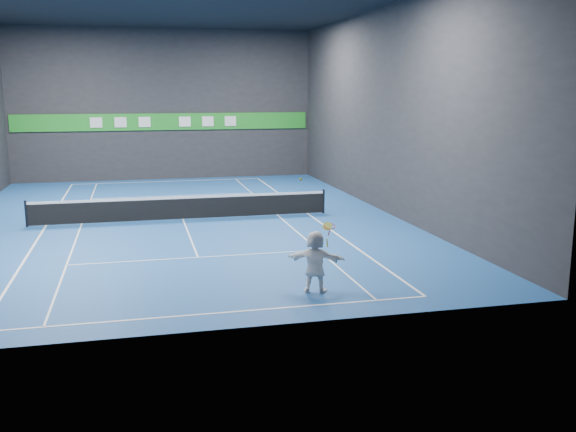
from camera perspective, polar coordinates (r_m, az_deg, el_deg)
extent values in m
plane|color=#1A4A8F|center=(27.50, -9.31, -0.32)|extent=(26.00, 26.00, 0.00)
cube|color=#252527|center=(39.96, -10.95, 9.67)|extent=(18.00, 0.10, 9.00)
cube|color=#252527|center=(14.06, -5.84, 7.41)|extent=(18.00, 0.10, 9.00)
cube|color=#252527|center=(29.03, 8.63, 9.25)|extent=(0.10, 26.00, 9.00)
cube|color=white|center=(16.06, -6.06, -8.56)|extent=(10.98, 0.08, 0.01)
cube|color=white|center=(39.21, -10.63, 3.05)|extent=(10.98, 0.08, 0.01)
cube|color=white|center=(27.67, -20.72, -0.83)|extent=(0.08, 23.78, 0.01)
cube|color=white|center=(28.41, 1.79, 0.20)|extent=(0.08, 23.78, 0.01)
cube|color=white|center=(27.53, -17.87, -0.70)|extent=(0.06, 23.78, 0.01)
cube|color=white|center=(28.08, -0.93, 0.07)|extent=(0.06, 23.78, 0.01)
cube|color=white|center=(21.28, -8.00, -3.65)|extent=(8.23, 0.06, 0.01)
cube|color=white|center=(33.79, -10.14, 1.79)|extent=(8.23, 0.06, 0.01)
cube|color=white|center=(27.50, -9.31, -0.32)|extent=(0.06, 12.80, 0.01)
imported|color=white|center=(17.35, 2.44, -4.06)|extent=(1.64, 1.12, 1.70)
sphere|color=yellow|center=(16.80, 1.14, 3.28)|extent=(0.07, 0.07, 0.07)
cylinder|color=black|center=(27.68, -22.25, 0.19)|extent=(0.10, 0.10, 1.07)
cylinder|color=black|center=(28.51, 3.17, 1.31)|extent=(0.10, 0.10, 1.07)
cube|color=black|center=(27.41, -9.34, 0.64)|extent=(12.40, 0.03, 0.86)
cube|color=white|center=(27.33, -9.38, 1.63)|extent=(12.40, 0.04, 0.10)
cube|color=#1F8E25|center=(39.93, -10.90, 8.23)|extent=(17.64, 0.06, 1.00)
cube|color=silver|center=(39.88, -16.69, 7.96)|extent=(0.70, 0.04, 0.60)
cube|color=silver|center=(39.83, -14.66, 8.06)|extent=(0.70, 0.04, 0.60)
cube|color=white|center=(39.83, -12.63, 8.16)|extent=(0.70, 0.04, 0.60)
cube|color=white|center=(39.95, -9.16, 8.29)|extent=(0.70, 0.04, 0.60)
cube|color=white|center=(40.08, -7.14, 8.35)|extent=(0.70, 0.04, 0.60)
cube|color=silver|center=(40.26, -5.14, 8.41)|extent=(0.70, 0.04, 0.60)
torus|color=#AF1812|center=(17.29, 3.73, -0.91)|extent=(0.42, 0.39, 0.19)
cylinder|color=#D2ED53|center=(17.27, 3.52, -0.91)|extent=(0.36, 0.26, 0.27)
cylinder|color=red|center=(17.33, 3.66, -1.52)|extent=(0.05, 0.13, 0.17)
cylinder|color=#F7EC0D|center=(17.35, 3.50, -2.40)|extent=(0.10, 0.11, 0.26)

